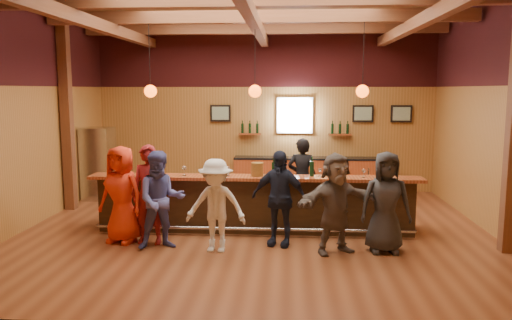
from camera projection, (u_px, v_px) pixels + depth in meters
The scene contains 27 objects.
room at pixel (255, 64), 9.36m from camera, with size 9.04×9.00×4.52m.
bar_counter at pixel (256, 203), 9.83m from camera, with size 6.30×1.07×1.11m.
back_bar_cabinet at pixel (309, 175), 13.28m from camera, with size 4.00×0.52×0.95m.
window at pixel (295, 115), 13.31m from camera, with size 0.95×0.09×0.95m.
framed_pictures at pixel (327, 114), 13.24m from camera, with size 5.35×0.05×0.45m.
wine_shelves at pixel (295, 132), 13.31m from camera, with size 3.00×0.18×0.30m.
pendant_lights at pixel (255, 91), 9.37m from camera, with size 4.24×0.24×1.37m.
stainless_fridge at pixel (99, 163), 12.46m from camera, with size 0.70×0.70×1.80m, color silver.
customer_orange at pixel (121, 194), 8.91m from camera, with size 0.85×0.55×1.75m, color red.
customer_redvest at pixel (149, 195), 8.83m from camera, with size 0.65×0.43×1.78m, color maroon.
customer_denim at pixel (161, 200), 8.55m from camera, with size 0.83×0.64×1.70m, color #4F549E.
customer_white at pixel (216, 206), 8.39m from camera, with size 1.03×0.59×1.59m, color silver.
customer_navy at pixel (279, 198), 8.73m from camera, with size 0.99×0.41×1.69m, color #191E32.
customer_brown at pixel (336, 203), 8.32m from camera, with size 1.58×0.50×1.70m, color #5D514A.
customer_dark at pixel (386, 202), 8.35m from camera, with size 0.84×0.55×1.72m, color #2A2A2C.
bartender at pixel (302, 178), 10.61m from camera, with size 0.63×0.41×1.72m, color black.
ice_bucket at pixel (257, 169), 9.41m from camera, with size 0.23×0.23×0.26m, color brown.
bottle_a at pixel (274, 168), 9.54m from camera, with size 0.07×0.07×0.34m.
bottle_b at pixel (312, 168), 9.40m from camera, with size 0.08×0.08×0.38m.
glass_a at pixel (121, 168), 9.54m from camera, with size 0.09×0.09×0.20m.
glass_b at pixel (149, 168), 9.50m from camera, with size 0.09×0.09×0.20m.
glass_c at pixel (184, 168), 9.47m from camera, with size 0.08×0.08×0.19m.
glass_d at pixel (211, 169), 9.42m from camera, with size 0.08×0.08×0.18m.
glass_e at pixel (228, 169), 9.43m from camera, with size 0.08×0.08×0.19m.
glass_f at pixel (285, 170), 9.37m from camera, with size 0.08×0.08×0.18m.
glass_g at pixel (320, 170), 9.34m from camera, with size 0.07×0.07×0.17m.
glass_h at pixel (364, 171), 9.26m from camera, with size 0.07×0.07×0.17m.
Camera 1 is at (0.64, -9.44, 2.73)m, focal length 35.00 mm.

